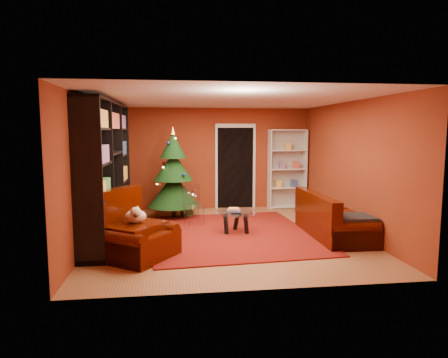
{
  "coord_description": "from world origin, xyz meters",
  "views": [
    {
      "loc": [
        -1.03,
        -7.53,
        2.02
      ],
      "look_at": [
        0.0,
        0.4,
        1.05
      ],
      "focal_mm": 32.0,
      "sensor_mm": 36.0,
      "label": 1
    }
  ],
  "objects": [
    {
      "name": "media_unit",
      "position": [
        -2.27,
        0.11,
        1.27
      ],
      "size": [
        0.56,
        3.33,
        2.54
      ],
      "primitive_type": null,
      "rotation": [
        0.0,
        0.0,
        -0.01
      ],
      "color": "black",
      "rests_on": "floor"
    },
    {
      "name": "wall_back",
      "position": [
        0.0,
        2.77,
        1.3
      ],
      "size": [
        5.0,
        0.05,
        2.6
      ],
      "primitive_type": "cube",
      "color": "maroon",
      "rests_on": "ground"
    },
    {
      "name": "christmas_tree",
      "position": [
        -1.01,
        1.79,
        1.03
      ],
      "size": [
        1.26,
        1.26,
        2.13
      ],
      "primitive_type": null,
      "rotation": [
        0.0,
        0.0,
        0.05
      ],
      "color": "black",
      "rests_on": "floor"
    },
    {
      "name": "gift_box_green",
      "position": [
        -0.7,
        1.8,
        0.12
      ],
      "size": [
        0.3,
        0.3,
        0.23
      ],
      "primitive_type": "cube",
      "rotation": [
        0.0,
        0.0,
        0.37
      ],
      "color": "#2D722F",
      "rests_on": "floor"
    },
    {
      "name": "ceiling",
      "position": [
        0.0,
        0.0,
        2.62
      ],
      "size": [
        5.0,
        5.5,
        0.05
      ],
      "primitive_type": "cube",
      "color": "silver",
      "rests_on": "wall_back"
    },
    {
      "name": "doorway",
      "position": [
        0.6,
        2.73,
        1.05
      ],
      "size": [
        1.06,
        0.6,
        2.16
      ],
      "primitive_type": null,
      "color": "black",
      "rests_on": "floor"
    },
    {
      "name": "white_bookshelf",
      "position": [
        1.95,
        2.57,
        1.03
      ],
      "size": [
        0.98,
        0.38,
        2.11
      ],
      "primitive_type": null,
      "rotation": [
        0.0,
        0.0,
        0.02
      ],
      "color": "white",
      "rests_on": "floor"
    },
    {
      "name": "dog",
      "position": [
        -1.63,
        -1.15,
        0.66
      ],
      "size": [
        0.48,
        0.5,
        0.29
      ],
      "primitive_type": null,
      "rotation": [
        0.0,
        0.0,
        0.95
      ],
      "color": "beige",
      "rests_on": "armchair"
    },
    {
      "name": "sofa",
      "position": [
        2.02,
        -0.39,
        0.43
      ],
      "size": [
        0.9,
        2.0,
        0.86
      ],
      "primitive_type": null,
      "rotation": [
        0.0,
        0.0,
        1.57
      ],
      "color": "black",
      "rests_on": "rug"
    },
    {
      "name": "wall_right",
      "position": [
        2.52,
        0.0,
        1.3
      ],
      "size": [
        0.05,
        5.5,
        2.6
      ],
      "primitive_type": "cube",
      "color": "maroon",
      "rests_on": "ground"
    },
    {
      "name": "armchair",
      "position": [
        -1.61,
        -1.22,
        0.44
      ],
      "size": [
        1.58,
        1.58,
        0.88
      ],
      "primitive_type": null,
      "rotation": [
        0.0,
        0.0,
        0.95
      ],
      "color": "black",
      "rests_on": "rug"
    },
    {
      "name": "floor",
      "position": [
        0.0,
        0.0,
        -0.03
      ],
      "size": [
        5.0,
        5.5,
        0.05
      ],
      "primitive_type": "cube",
      "color": "brown",
      "rests_on": "ground"
    },
    {
      "name": "wall_left",
      "position": [
        -2.52,
        0.0,
        1.3
      ],
      "size": [
        0.05,
        5.5,
        2.6
      ],
      "primitive_type": "cube",
      "color": "maroon",
      "rests_on": "ground"
    },
    {
      "name": "gift_box_red",
      "position": [
        -1.34,
        2.59,
        0.11
      ],
      "size": [
        0.25,
        0.25,
        0.23
      ],
      "primitive_type": "cube",
      "rotation": [
        0.0,
        0.0,
        -0.07
      ],
      "color": "maroon",
      "rests_on": "floor"
    },
    {
      "name": "acrylic_chair",
      "position": [
        -0.59,
        0.93,
        0.39
      ],
      "size": [
        0.5,
        0.53,
        0.78
      ],
      "primitive_type": null,
      "rotation": [
        0.0,
        0.0,
        0.28
      ],
      "color": "#66605B",
      "rests_on": "rug"
    },
    {
      "name": "rug",
      "position": [
        0.1,
        0.05,
        0.01
      ],
      "size": [
        3.36,
        3.84,
        0.02
      ],
      "primitive_type": "cube",
      "rotation": [
        0.0,
        0.0,
        0.07
      ],
      "color": "maroon",
      "rests_on": "floor"
    },
    {
      "name": "coffee_table",
      "position": [
        0.2,
        0.1,
        0.22
      ],
      "size": [
        0.97,
        0.97,
        0.52
      ],
      "primitive_type": null,
      "rotation": [
        0.0,
        0.0,
        -0.19
      ],
      "color": "gray",
      "rests_on": "rug"
    }
  ]
}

